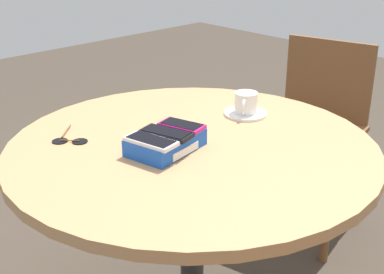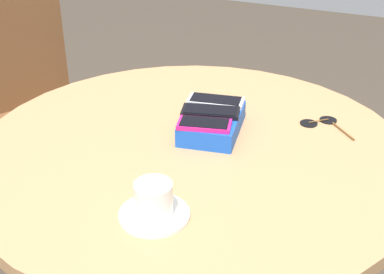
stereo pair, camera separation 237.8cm
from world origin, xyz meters
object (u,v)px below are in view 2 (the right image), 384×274
(phone_white, at_px, (217,101))
(coffee_cup, at_px, (154,198))
(round_table, at_px, (192,186))
(phone_magenta, at_px, (204,124))
(saucer, at_px, (154,215))
(sunglasses, at_px, (321,123))
(chair_near_window, at_px, (36,117))
(phone_box, at_px, (212,123))
(phone_black, at_px, (210,111))

(phone_white, xyz_separation_m, coffee_cup, (0.42, 0.04, -0.01))
(round_table, bearing_deg, phone_magenta, 122.41)
(round_table, bearing_deg, saucer, 9.78)
(round_table, bearing_deg, phone_white, 178.75)
(sunglasses, bearing_deg, phone_magenta, -46.44)
(round_table, xyz_separation_m, phone_magenta, (-0.02, 0.02, 0.17))
(round_table, relative_size, coffee_cup, 11.00)
(saucer, height_order, chair_near_window, chair_near_window)
(phone_box, distance_m, phone_black, 0.03)
(phone_white, xyz_separation_m, chair_near_window, (-0.25, -0.81, -0.32))
(phone_box, height_order, saucer, phone_box)
(phone_black, relative_size, chair_near_window, 0.17)
(round_table, distance_m, sunglasses, 0.36)
(phone_magenta, distance_m, coffee_cup, 0.29)
(phone_box, height_order, coffee_cup, coffee_cup)
(coffee_cup, bearing_deg, saucer, 31.82)
(round_table, height_order, phone_black, phone_black)
(phone_black, relative_size, coffee_cup, 1.61)
(saucer, bearing_deg, phone_black, -174.23)
(phone_magenta, bearing_deg, round_table, -57.59)
(round_table, height_order, sunglasses, sunglasses)
(round_table, relative_size, phone_magenta, 7.63)
(phone_magenta, bearing_deg, saucer, 4.65)
(phone_white, xyz_separation_m, phone_black, (0.06, 0.01, 0.00))
(phone_magenta, bearing_deg, phone_white, -170.75)
(phone_white, bearing_deg, saucer, 6.06)
(round_table, relative_size, chair_near_window, 1.16)
(sunglasses, bearing_deg, phone_black, -58.18)
(phone_white, distance_m, sunglasses, 0.27)
(saucer, distance_m, sunglasses, 0.55)
(phone_box, relative_size, phone_black, 1.46)
(phone_magenta, relative_size, sunglasses, 0.94)
(saucer, bearing_deg, phone_white, -173.94)
(phone_white, xyz_separation_m, phone_magenta, (0.13, 0.02, -0.00))
(round_table, bearing_deg, phone_box, 168.13)
(round_table, xyz_separation_m, saucer, (0.28, 0.05, 0.12))
(phone_black, bearing_deg, round_table, -7.98)
(phone_white, relative_size, sunglasses, 1.04)
(phone_box, distance_m, coffee_cup, 0.36)
(phone_white, height_order, chair_near_window, chair_near_window)
(phone_box, distance_m, saucer, 0.36)
(round_table, distance_m, coffee_cup, 0.32)
(saucer, distance_m, coffee_cup, 0.04)
(round_table, bearing_deg, coffee_cup, 9.61)
(phone_magenta, height_order, sunglasses, phone_magenta)
(phone_magenta, xyz_separation_m, saucer, (0.29, 0.02, -0.05))
(phone_magenta, relative_size, chair_near_window, 0.15)
(round_table, relative_size, sunglasses, 7.18)
(phone_black, height_order, coffee_cup, coffee_cup)
(saucer, bearing_deg, coffee_cup, -148.18)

